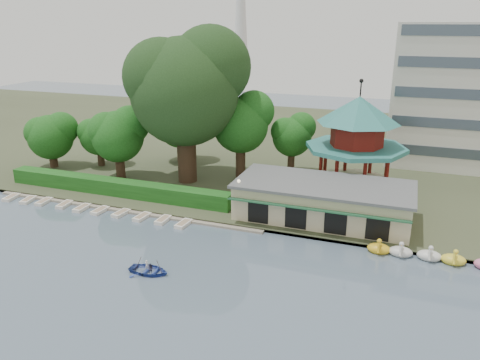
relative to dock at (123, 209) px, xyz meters
The scene contains 13 objects.
ground_plane 20.97m from the dock, 55.10° to the right, with size 220.00×220.00×0.00m, color slate.
shore 36.81m from the dock, 70.97° to the left, with size 220.00×70.00×0.40m, color #424930.
embankment 12.00m from the dock, ahead, with size 220.00×0.60×0.30m, color gray.
dock is the anchor object (origin of this frame).
boathouse 22.62m from the dock, 12.24° to the left, with size 18.60×9.39×3.90m.
pavilion 29.14m from the dock, 31.66° to the left, with size 12.40×12.40×13.50m.
hedge 4.61m from the dock, 132.27° to the left, with size 30.00×2.00×1.80m, color #1E5C1B.
lamp_post 13.99m from the dock, ahead, with size 0.36×0.36×4.28m.
big_tree 17.33m from the dock, 73.88° to the left, with size 14.93×13.91×19.84m.
small_trees 15.25m from the dock, 98.19° to the left, with size 39.40×16.76×11.62m.
swan_boats 36.76m from the dock, ahead, with size 18.61×1.95×1.92m.
moored_rowboats 3.52m from the dock, 156.34° to the right, with size 24.47×2.76×0.36m.
rowboat_with_passengers 15.21m from the dock, 48.42° to the right, with size 5.09×3.71×2.01m.
Camera 1 is at (17.53, -24.80, 20.59)m, focal length 35.00 mm.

